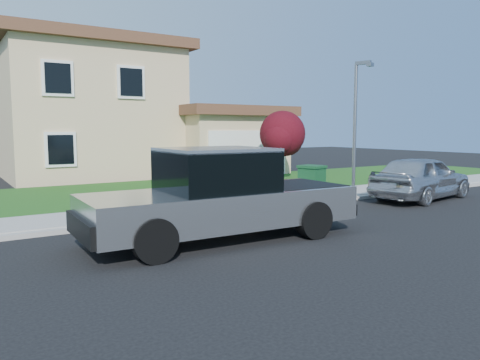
% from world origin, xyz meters
% --- Properties ---
extents(ground, '(80.00, 80.00, 0.00)m').
position_xyz_m(ground, '(0.00, 0.00, 0.00)').
color(ground, black).
rests_on(ground, ground).
extents(curb, '(40.00, 0.20, 0.12)m').
position_xyz_m(curb, '(1.00, 2.90, 0.06)').
color(curb, gray).
rests_on(curb, ground).
extents(sidewalk, '(40.00, 2.00, 0.15)m').
position_xyz_m(sidewalk, '(1.00, 4.00, 0.07)').
color(sidewalk, gray).
rests_on(sidewalk, ground).
extents(lawn, '(40.00, 7.00, 0.10)m').
position_xyz_m(lawn, '(1.00, 8.50, 0.05)').
color(lawn, '#184814').
rests_on(lawn, ground).
extents(house, '(14.00, 11.30, 6.85)m').
position_xyz_m(house, '(1.31, 16.38, 3.17)').
color(house, tan).
rests_on(house, ground).
extents(pickup_truck, '(6.33, 2.50, 2.06)m').
position_xyz_m(pickup_truck, '(-1.35, 0.34, 0.96)').
color(pickup_truck, black).
rests_on(pickup_truck, ground).
extents(woman, '(0.72, 0.53, 1.99)m').
position_xyz_m(woman, '(-1.41, 1.71, 0.94)').
color(woman, tan).
rests_on(woman, ground).
extents(sedan, '(4.82, 2.55, 1.56)m').
position_xyz_m(sedan, '(7.60, 1.72, 0.78)').
color(sedan, '#B3B5BB').
rests_on(sedan, ground).
extents(ornamental_tree, '(2.34, 2.11, 3.21)m').
position_xyz_m(ornamental_tree, '(6.79, 8.57, 2.15)').
color(ornamental_tree, black).
rests_on(ornamental_tree, lawn).
extents(trash_bin, '(0.85, 0.93, 1.11)m').
position_xyz_m(trash_bin, '(3.87, 3.23, 0.71)').
color(trash_bin, '#113E1E').
rests_on(trash_bin, sidewalk).
extents(street_lamp, '(0.33, 0.59, 4.56)m').
position_xyz_m(street_lamp, '(4.55, 1.95, 2.60)').
color(street_lamp, slate).
rests_on(street_lamp, ground).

